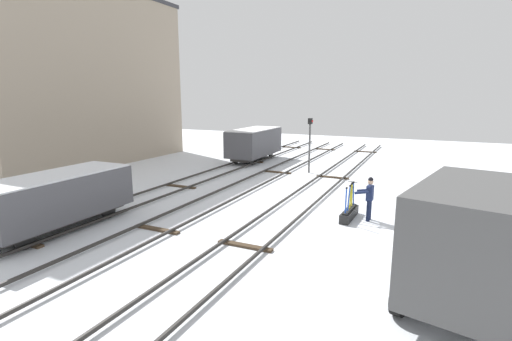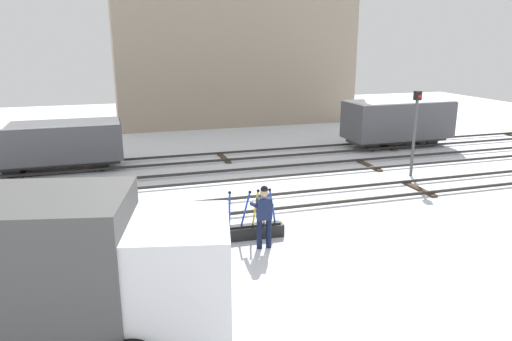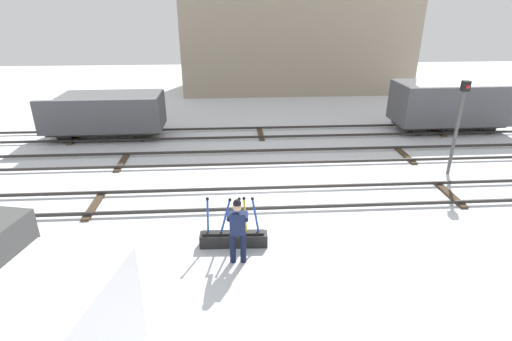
% 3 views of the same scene
% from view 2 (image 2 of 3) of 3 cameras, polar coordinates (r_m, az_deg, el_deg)
% --- Properties ---
extents(ground_plane, '(60.00, 60.00, 0.00)m').
position_cam_2_polar(ground_plane, '(16.47, 1.90, -4.13)').
color(ground_plane, silver).
extents(track_main_line, '(44.00, 1.94, 0.18)m').
position_cam_2_polar(track_main_line, '(16.43, 1.90, -3.76)').
color(track_main_line, '#2D2B28').
rests_on(track_main_line, ground_plane).
extents(track_siding_near, '(44.00, 1.94, 0.18)m').
position_cam_2_polar(track_siding_near, '(19.77, -1.58, -0.47)').
color(track_siding_near, '#2D2B28').
rests_on(track_siding_near, ground_plane).
extents(track_siding_far, '(44.00, 1.94, 0.18)m').
position_cam_2_polar(track_siding_far, '(22.85, -3.81, 1.65)').
color(track_siding_far, '#2D2B28').
rests_on(track_siding_far, ground_plane).
extents(switch_lever_frame, '(1.81, 0.43, 1.45)m').
position_cam_2_polar(switch_lever_frame, '(13.74, -0.41, -7.02)').
color(switch_lever_frame, black).
rests_on(switch_lever_frame, ground_plane).
extents(rail_worker, '(0.55, 0.69, 1.76)m').
position_cam_2_polar(rail_worker, '(12.86, 0.94, -5.08)').
color(rail_worker, '#111831').
rests_on(rail_worker, ground_plane).
extents(delivery_truck, '(6.14, 3.40, 2.96)m').
position_cam_2_polar(delivery_truck, '(9.14, -22.90, -10.60)').
color(delivery_truck, silver).
rests_on(delivery_truck, ground_plane).
extents(signal_post, '(0.24, 0.32, 3.50)m').
position_cam_2_polar(signal_post, '(20.53, 18.39, 5.24)').
color(signal_post, '#4C4C4C').
rests_on(signal_post, ground_plane).
extents(apartment_building, '(16.00, 5.76, 12.33)m').
position_cam_2_polar(apartment_building, '(33.50, -2.78, 16.42)').
color(apartment_building, gray).
rests_on(apartment_building, ground_plane).
extents(freight_car_near_switch, '(5.56, 2.33, 2.44)m').
position_cam_2_polar(freight_car_near_switch, '(26.35, 16.49, 5.74)').
color(freight_car_near_switch, '#2D2B28').
rests_on(freight_car_near_switch, ground_plane).
extents(freight_car_mid_siding, '(5.43, 2.17, 2.10)m').
position_cam_2_polar(freight_car_mid_siding, '(22.13, -22.69, 3.03)').
color(freight_car_mid_siding, '#2D2B28').
rests_on(freight_car_mid_siding, ground_plane).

